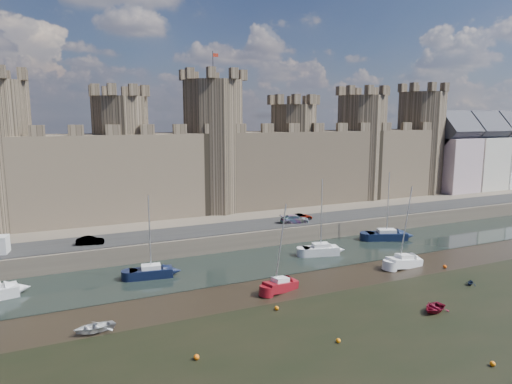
# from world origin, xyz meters

# --- Properties ---
(ground) EXTENTS (160.00, 160.00, 0.00)m
(ground) POSITION_xyz_m (0.00, 0.00, 0.00)
(ground) COLOR black
(ground) RESTS_ON ground
(seaweed_patch) EXTENTS (70.00, 34.00, 0.01)m
(seaweed_patch) POSITION_xyz_m (0.00, -6.00, 0.01)
(seaweed_patch) COLOR black
(seaweed_patch) RESTS_ON ground
(water_channel) EXTENTS (160.00, 12.00, 0.08)m
(water_channel) POSITION_xyz_m (0.00, 24.00, 0.04)
(water_channel) COLOR black
(water_channel) RESTS_ON ground
(quay) EXTENTS (160.00, 60.00, 2.50)m
(quay) POSITION_xyz_m (0.00, 60.00, 1.25)
(quay) COLOR #4C443A
(quay) RESTS_ON ground
(road) EXTENTS (160.00, 7.00, 0.10)m
(road) POSITION_xyz_m (0.00, 34.00, 2.55)
(road) COLOR black
(road) RESTS_ON quay
(castle) EXTENTS (108.50, 11.00, 29.00)m
(castle) POSITION_xyz_m (-0.64, 48.00, 11.67)
(castle) COLOR #42382B
(castle) RESTS_ON quay
(townhouses) EXTENTS (35.50, 9.05, 18.13)m
(townhouses) POSITION_xyz_m (71.50, 46.00, 10.59)
(townhouses) COLOR #C6A9B1
(townhouses) RESTS_ON quay
(car_1) EXTENTS (3.71, 1.92, 1.17)m
(car_1) POSITION_xyz_m (-20.70, 32.87, 3.08)
(car_1) COLOR gray
(car_1) RESTS_ON quay
(car_2) EXTENTS (4.91, 2.76, 1.34)m
(car_2) POSITION_xyz_m (10.15, 32.80, 3.17)
(car_2) COLOR gray
(car_2) RESTS_ON quay
(car_3) EXTENTS (4.00, 1.94, 1.09)m
(car_3) POSITION_xyz_m (12.10, 34.27, 3.05)
(car_3) COLOR gray
(car_3) RESTS_ON quay
(sailboat_1) EXTENTS (5.28, 2.66, 10.12)m
(sailboat_1) POSITION_xyz_m (-14.55, 23.87, 0.80)
(sailboat_1) COLOR black
(sailboat_1) RESTS_ON ground
(sailboat_2) EXTENTS (5.32, 3.11, 10.78)m
(sailboat_2) POSITION_xyz_m (9.03, 23.23, 0.85)
(sailboat_2) COLOR silver
(sailboat_2) RESTS_ON ground
(sailboat_3) EXTENTS (6.57, 4.47, 10.74)m
(sailboat_3) POSITION_xyz_m (22.84, 25.84, 0.82)
(sailboat_3) COLOR black
(sailboat_3) RESTS_ON ground
(sailboat_4) EXTENTS (4.56, 2.89, 9.95)m
(sailboat_4) POSITION_xyz_m (-2.17, 13.81, 0.74)
(sailboat_4) COLOR maroon
(sailboat_4) RESTS_ON ground
(sailboat_5) EXTENTS (5.06, 2.28, 10.65)m
(sailboat_5) POSITION_xyz_m (16.27, 14.58, 0.76)
(sailboat_5) COLOR silver
(sailboat_5) RESTS_ON ground
(dinghy_4) EXTENTS (3.75, 3.21, 0.66)m
(dinghy_4) POSITION_xyz_m (9.40, 2.55, 0.33)
(dinghy_4) COLOR maroon
(dinghy_4) RESTS_ON ground
(dinghy_6) EXTENTS (4.21, 3.43, 0.76)m
(dinghy_6) POSITION_xyz_m (-22.10, 11.92, 0.38)
(dinghy_6) COLOR silver
(dinghy_6) RESTS_ON ground
(dinghy_7) EXTENTS (1.70, 1.62, 0.70)m
(dinghy_7) POSITION_xyz_m (18.74, 6.30, 0.35)
(dinghy_7) COLOR black
(dinghy_7) RESTS_ON ground
(buoy_0) EXTENTS (0.47, 0.47, 0.47)m
(buoy_0) POSITION_xyz_m (-15.03, 3.52, 0.23)
(buoy_0) COLOR orange
(buoy_0) RESTS_ON ground
(buoy_1) EXTENTS (0.45, 0.45, 0.45)m
(buoy_1) POSITION_xyz_m (-4.87, 9.36, 0.22)
(buoy_1) COLOR orange
(buoy_1) RESTS_ON ground
(buoy_2) EXTENTS (0.43, 0.43, 0.43)m
(buoy_2) POSITION_xyz_m (5.89, -6.94, 0.21)
(buoy_2) COLOR orange
(buoy_2) RESTS_ON ground
(buoy_3) EXTENTS (0.46, 0.46, 0.46)m
(buoy_3) POSITION_xyz_m (20.74, 12.00, 0.23)
(buoy_3) COLOR #FF550B
(buoy_3) RESTS_ON ground
(buoy_4) EXTENTS (0.41, 0.41, 0.41)m
(buoy_4) POSITION_xyz_m (-3.01, 1.18, 0.20)
(buoy_4) COLOR orange
(buoy_4) RESTS_ON ground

